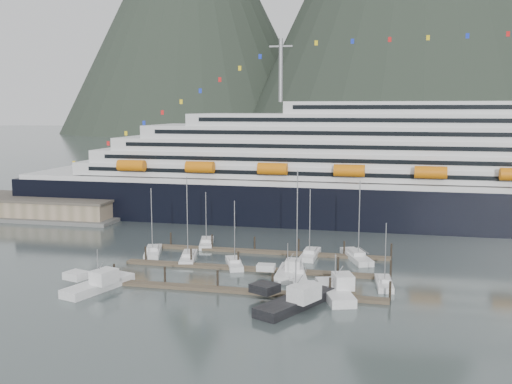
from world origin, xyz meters
TOP-DOWN VIEW (x-y plane):
  - ground at (0.00, 0.00)m, footprint 1600.00×1600.00m
  - cruise_ship at (30.03, 54.94)m, footprint 210.00×30.40m
  - warehouse at (-72.00, 42.00)m, footprint 46.00×20.00m
  - dock_near at (-4.93, -9.95)m, footprint 48.18×2.28m
  - dock_mid at (-4.93, 3.05)m, footprint 48.18×2.28m
  - dock_far at (-4.93, 16.05)m, footprint 48.18×2.28m
  - sailboat_a at (-27.00, 9.92)m, footprint 5.67×10.17m
  - sailboat_b at (-18.65, 7.26)m, footprint 5.02×10.52m
  - sailboat_c at (-9.03, 5.09)m, footprint 5.57×9.24m
  - sailboat_d at (3.16, 0.83)m, footprint 5.63×12.75m
  - sailboat_e at (-19.11, 19.99)m, footprint 5.00×10.28m
  - sailboat_f at (3.65, 14.86)m, footprint 3.08×9.62m
  - sailboat_g at (12.49, 15.08)m, footprint 7.18×12.23m
  - sailboat_h at (18.00, -1.53)m, footprint 3.35×8.73m
  - trawler_a at (-26.52, -13.69)m, footprint 10.49×13.54m
  - trawler_c at (5.48, -14.92)m, footprint 12.72×15.31m
  - trawler_d at (10.59, -8.66)m, footprint 10.24×12.82m
  - trawler_e at (1.61, 0.38)m, footprint 7.66×10.05m

SIDE VIEW (x-z plane):
  - ground at x=0.00m, z-range 0.00..0.00m
  - dock_near at x=-4.93m, z-range -1.29..1.91m
  - dock_mid at x=-4.93m, z-range -1.29..1.91m
  - dock_far at x=-4.93m, z-range -1.29..1.91m
  - sailboat_h at x=18.00m, z-range -5.12..5.92m
  - sailboat_e at x=-19.11m, z-range -5.56..6.37m
  - sailboat_c at x=-9.03m, z-range -5.92..6.73m
  - sailboat_f at x=3.65m, z-range -6.52..7.39m
  - sailboat_a at x=-27.00m, z-range -6.50..7.37m
  - sailboat_b at x=-18.65m, z-range -7.84..8.73m
  - sailboat_g at x=12.49m, z-range -7.49..8.38m
  - sailboat_d at x=3.16m, z-range -9.02..9.96m
  - trawler_e at x=1.61m, z-range -2.36..4.05m
  - trawler_a at x=-26.52m, z-range -2.68..4.50m
  - trawler_d at x=10.59m, z-range -2.74..4.59m
  - trawler_c at x=5.48m, z-range -2.93..4.86m
  - warehouse at x=-72.00m, z-range -0.65..5.15m
  - cruise_ship at x=30.03m, z-range -13.11..37.19m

